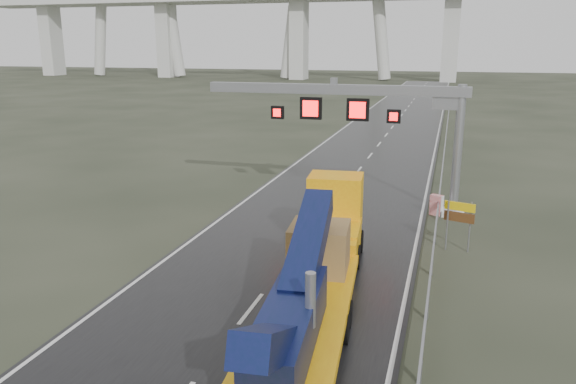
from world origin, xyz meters
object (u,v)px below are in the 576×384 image
(exit_sign_pair, at_px, (459,216))
(striped_barrier, at_px, (437,205))
(sign_gantry, at_px, (371,112))
(heavy_haul_truck, at_px, (315,269))

(exit_sign_pair, distance_m, striped_barrier, 5.80)
(sign_gantry, xyz_separation_m, exit_sign_pair, (5.00, -5.78, -3.95))
(sign_gantry, bearing_deg, heavy_haul_truck, -89.44)
(heavy_haul_truck, relative_size, striped_barrier, 16.02)
(heavy_haul_truck, bearing_deg, exit_sign_pair, 52.89)
(heavy_haul_truck, xyz_separation_m, striped_barrier, (3.76, 13.42, -1.08))
(sign_gantry, height_order, heavy_haul_truck, sign_gantry)
(striped_barrier, bearing_deg, sign_gantry, -159.21)
(heavy_haul_truck, height_order, striped_barrier, heavy_haul_truck)
(sign_gantry, distance_m, exit_sign_pair, 8.60)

